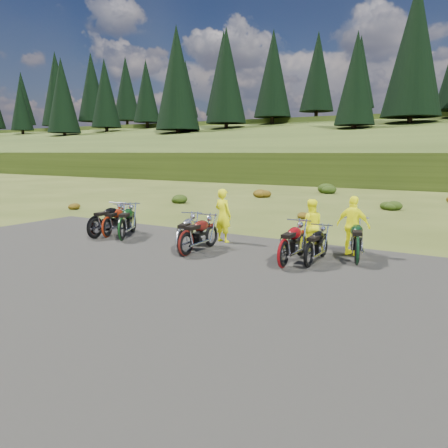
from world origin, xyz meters
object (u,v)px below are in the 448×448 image
Objects in this scene: motorcycle_0 at (95,239)px; person_middle at (223,216)px; motorcycle_3 at (180,255)px; motorcycle_7 at (356,266)px.

person_middle is at bearing -72.22° from motorcycle_0.
motorcycle_0 is 1.26× the size of person_middle.
motorcycle_0 is 1.05× the size of motorcycle_3.
motorcycle_3 is 0.97× the size of motorcycle_7.
motorcycle_7 is 1.23× the size of person_middle.
motorcycle_3 is at bearing 97.49° from person_middle.
motorcycle_0 is 8.88m from motorcycle_7.
motorcycle_0 is at bearing 80.41° from motorcycle_7.
person_middle is (0.16, 2.20, 0.90)m from motorcycle_3.
motorcycle_0 is 3.97m from motorcycle_3.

